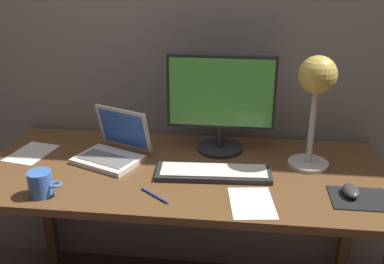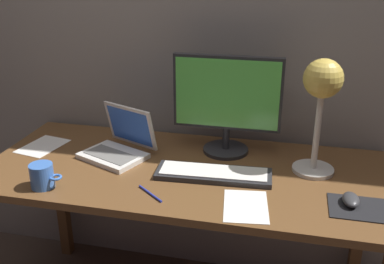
% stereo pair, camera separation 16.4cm
% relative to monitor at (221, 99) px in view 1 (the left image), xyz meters
% --- Properties ---
extents(back_wall, '(4.80, 0.06, 2.60)m').
position_rel_monitor_xyz_m(back_wall, '(-0.13, 0.20, 0.33)').
color(back_wall, gray).
rests_on(back_wall, ground).
extents(desk, '(1.60, 0.70, 0.74)m').
position_rel_monitor_xyz_m(desk, '(-0.13, -0.20, -0.31)').
color(desk, brown).
rests_on(desk, ground).
extents(monitor, '(0.45, 0.19, 0.42)m').
position_rel_monitor_xyz_m(monitor, '(0.00, 0.00, 0.00)').
color(monitor, '#28282B').
rests_on(monitor, desk).
extents(keyboard_main, '(0.45, 0.17, 0.03)m').
position_rel_monitor_xyz_m(keyboard_main, '(-0.01, -0.24, -0.22)').
color(keyboard_main, '#28282B').
rests_on(keyboard_main, desk).
extents(laptop, '(0.32, 0.31, 0.20)m').
position_rel_monitor_xyz_m(laptop, '(-0.43, -0.12, -0.17)').
color(laptop, silver).
rests_on(laptop, desk).
extents(desk_lamp, '(0.16, 0.16, 0.45)m').
position_rel_monitor_xyz_m(desk_lamp, '(0.36, -0.11, 0.09)').
color(desk_lamp, beige).
rests_on(desk_lamp, desk).
extents(mousepad, '(0.20, 0.16, 0.00)m').
position_rel_monitor_xyz_m(mousepad, '(0.51, -0.36, -0.23)').
color(mousepad, black).
rests_on(mousepad, desk).
extents(mouse, '(0.06, 0.10, 0.03)m').
position_rel_monitor_xyz_m(mouse, '(0.48, -0.34, -0.21)').
color(mouse, '#38383A').
rests_on(mouse, mousepad).
extents(coffee_mug, '(0.12, 0.09, 0.09)m').
position_rel_monitor_xyz_m(coffee_mug, '(-0.60, -0.46, -0.19)').
color(coffee_mug, '#3F72CC').
rests_on(coffee_mug, desk).
extents(paper_sheet_near_mouse, '(0.17, 0.23, 0.00)m').
position_rel_monitor_xyz_m(paper_sheet_near_mouse, '(0.14, -0.43, -0.23)').
color(paper_sheet_near_mouse, white).
rests_on(paper_sheet_near_mouse, desk).
extents(paper_sheet_by_keyboard, '(0.18, 0.23, 0.00)m').
position_rel_monitor_xyz_m(paper_sheet_by_keyboard, '(-0.80, -0.13, -0.23)').
color(paper_sheet_by_keyboard, white).
rests_on(paper_sheet_by_keyboard, desk).
extents(pen, '(0.11, 0.09, 0.01)m').
position_rel_monitor_xyz_m(pen, '(-0.20, -0.42, -0.23)').
color(pen, '#2633A5').
rests_on(pen, desk).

